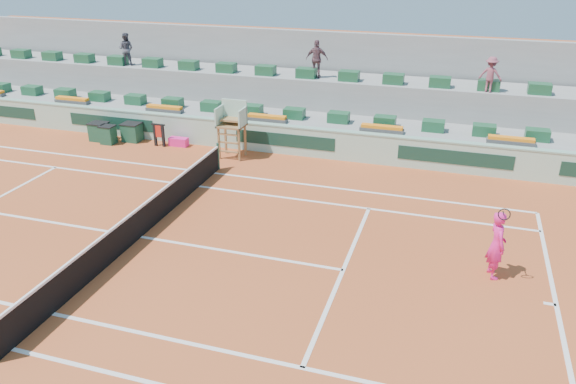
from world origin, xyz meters
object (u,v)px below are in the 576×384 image
(player_bag, at_px, (179,142))
(tennis_player, at_px, (497,245))
(drink_cooler_a, at_px, (132,132))
(umpire_chair, at_px, (232,121))

(player_bag, bearing_deg, tennis_player, -28.06)
(drink_cooler_a, relative_size, tennis_player, 0.37)
(umpire_chair, height_order, drink_cooler_a, umpire_chair)
(tennis_player, bearing_deg, player_bag, 151.94)
(drink_cooler_a, xyz_separation_m, tennis_player, (15.53, -7.01, 0.55))
(umpire_chair, bearing_deg, drink_cooler_a, 174.78)
(player_bag, relative_size, drink_cooler_a, 1.01)
(drink_cooler_a, distance_m, tennis_player, 17.05)
(player_bag, height_order, tennis_player, tennis_player)
(player_bag, relative_size, umpire_chair, 0.35)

